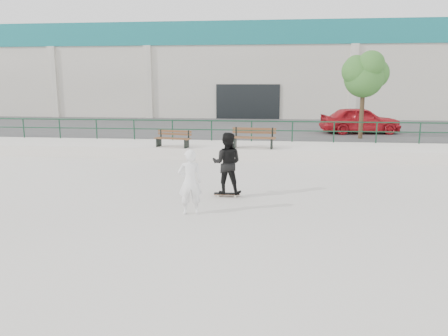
# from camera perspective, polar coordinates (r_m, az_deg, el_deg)

# --- Properties ---
(ground) EXTENTS (120.00, 120.00, 0.00)m
(ground) POSITION_cam_1_polar(r_m,az_deg,el_deg) (11.49, -4.33, -6.15)
(ground) COLOR #B5AFA6
(ground) RESTS_ON ground
(ledge) EXTENTS (30.00, 3.00, 0.50)m
(ledge) POSITION_cam_1_polar(r_m,az_deg,el_deg) (20.62, 0.62, 2.39)
(ledge) COLOR silver
(ledge) RESTS_ON ground
(parking_strip) EXTENTS (60.00, 14.00, 0.50)m
(parking_strip) POSITION_cam_1_polar(r_m,az_deg,el_deg) (29.01, 2.37, 4.96)
(parking_strip) COLOR #3A3A3A
(parking_strip) RESTS_ON ground
(railing) EXTENTS (28.00, 0.06, 1.03)m
(railing) POSITION_cam_1_polar(r_m,az_deg,el_deg) (21.77, 0.98, 5.50)
(railing) COLOR #163D28
(railing) RESTS_ON ledge
(commercial_building) EXTENTS (44.20, 16.33, 8.00)m
(commercial_building) POSITION_cam_1_polar(r_m,az_deg,el_deg) (42.82, 3.84, 12.78)
(commercial_building) COLOR silver
(commercial_building) RESTS_ON ground
(bench_left) EXTENTS (1.72, 0.81, 0.76)m
(bench_left) POSITION_cam_1_polar(r_m,az_deg,el_deg) (19.91, -6.68, 3.82)
(bench_left) COLOR brown
(bench_left) RESTS_ON ledge
(bench_right) EXTENTS (2.01, 0.72, 0.91)m
(bench_right) POSITION_cam_1_polar(r_m,az_deg,el_deg) (19.55, 3.88, 3.94)
(bench_right) COLOR brown
(bench_right) RESTS_ON ledge
(tree) EXTENTS (2.49, 2.22, 4.43)m
(tree) POSITION_cam_1_polar(r_m,az_deg,el_deg) (23.76, 17.90, 11.68)
(tree) COLOR #453422
(tree) RESTS_ON parking_strip
(red_car) EXTENTS (4.64, 2.37, 1.51)m
(red_car) POSITION_cam_1_polar(r_m,az_deg,el_deg) (26.24, 17.34, 6.00)
(red_car) COLOR #B5161F
(red_car) RESTS_ON parking_strip
(skateboard) EXTENTS (0.79, 0.24, 0.09)m
(skateboard) POSITION_cam_1_polar(r_m,az_deg,el_deg) (13.26, 0.37, -3.41)
(skateboard) COLOR black
(skateboard) RESTS_ON ground
(standing_skater) EXTENTS (0.93, 0.74, 1.86)m
(standing_skater) POSITION_cam_1_polar(r_m,az_deg,el_deg) (13.06, 0.38, 0.63)
(standing_skater) COLOR black
(standing_skater) RESTS_ON skateboard
(seated_skater) EXTENTS (0.71, 0.56, 1.72)m
(seated_skater) POSITION_cam_1_polar(r_m,az_deg,el_deg) (11.38, -4.47, -1.84)
(seated_skater) COLOR white
(seated_skater) RESTS_ON ground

